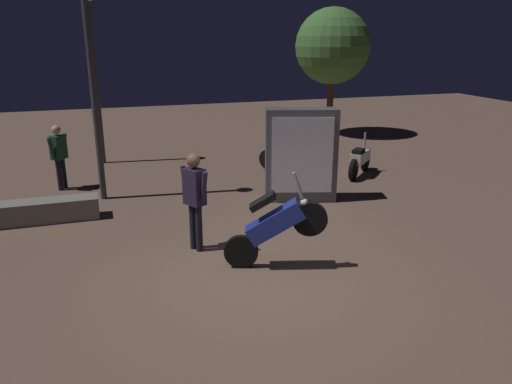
# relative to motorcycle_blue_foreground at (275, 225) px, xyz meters

# --- Properties ---
(ground_plane) EXTENTS (40.00, 40.00, 0.00)m
(ground_plane) POSITION_rel_motorcycle_blue_foreground_xyz_m (-0.30, -0.24, -0.74)
(ground_plane) COLOR brown
(motorcycle_blue_foreground) EXTENTS (1.60, 0.65, 1.63)m
(motorcycle_blue_foreground) POSITION_rel_motorcycle_blue_foreground_xyz_m (0.00, 0.00, 0.00)
(motorcycle_blue_foreground) COLOR black
(motorcycle_blue_foreground) RESTS_ON ground_plane
(motorcycle_white_parked_left) EXTENTS (1.26, 1.23, 1.11)m
(motorcycle_white_parked_left) POSITION_rel_motorcycle_blue_foreground_xyz_m (4.08, 4.54, -0.31)
(motorcycle_white_parked_left) COLOR black
(motorcycle_white_parked_left) RESTS_ON ground_plane
(motorcycle_black_parked_right) EXTENTS (1.13, 1.34, 1.11)m
(motorcycle_black_parked_right) POSITION_rel_motorcycle_blue_foreground_xyz_m (2.29, 5.47, -0.31)
(motorcycle_black_parked_right) COLOR black
(motorcycle_black_parked_right) RESTS_ON ground_plane
(person_rider_beside) EXTENTS (0.41, 0.62, 1.75)m
(person_rider_beside) POSITION_rel_motorcycle_blue_foreground_xyz_m (-1.07, 1.11, 0.31)
(person_rider_beside) COLOR black
(person_rider_beside) RESTS_ON ground_plane
(person_bystander_far) EXTENTS (0.46, 0.58, 1.59)m
(person_bystander_far) POSITION_rel_motorcycle_blue_foreground_xyz_m (-3.51, 5.64, 0.20)
(person_bystander_far) COLOR black
(person_bystander_far) RESTS_ON ground_plane
(streetlamp_near) EXTENTS (0.36, 0.36, 5.66)m
(streetlamp_near) POSITION_rel_motorcycle_blue_foreground_xyz_m (-2.57, 4.58, 2.79)
(streetlamp_near) COLOR #38383D
(streetlamp_near) RESTS_ON ground_plane
(streetlamp_far) EXTENTS (0.36, 0.36, 4.84)m
(streetlamp_far) POSITION_rel_motorcycle_blue_foreground_xyz_m (-2.49, 8.07, 2.35)
(streetlamp_far) COLOR #38383D
(streetlamp_far) RESTS_ON ground_plane
(tree_left_bg) EXTENTS (2.69, 2.69, 4.58)m
(tree_left_bg) POSITION_rel_motorcycle_blue_foreground_xyz_m (5.73, 9.85, 2.47)
(tree_left_bg) COLOR #4C331E
(tree_left_bg) RESTS_ON ground_plane
(kiosk_billboard) EXTENTS (1.68, 0.93, 2.10)m
(kiosk_billboard) POSITION_rel_motorcycle_blue_foreground_xyz_m (1.75, 3.11, 0.31)
(kiosk_billboard) COLOR #595960
(kiosk_billboard) RESTS_ON ground_plane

